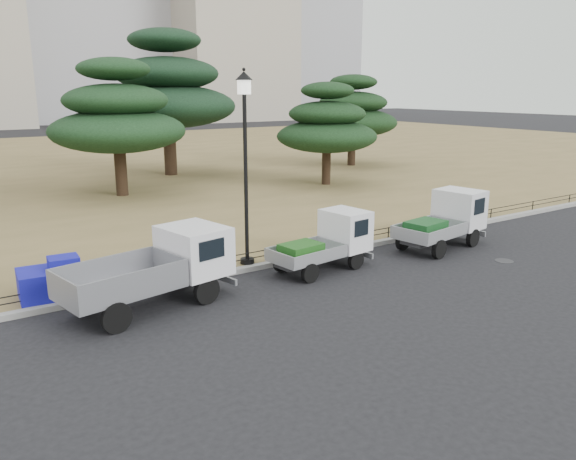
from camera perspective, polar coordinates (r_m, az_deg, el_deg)
ground at (r=16.21m, az=3.94°, el=-5.91°), size 220.00×220.00×0.00m
lawn at (r=43.99m, az=-21.22°, el=6.06°), size 120.00×56.00×0.15m
curb at (r=18.20m, az=-1.05°, el=-3.34°), size 120.00×0.25×0.16m
truck_large at (r=14.99m, az=-13.18°, el=-3.62°), size 4.67×2.55×1.93m
truck_kei_front at (r=17.68m, az=3.98°, el=-1.19°), size 3.49×1.81×1.77m
truck_kei_rear at (r=20.90m, az=15.66°, el=0.98°), size 3.94×2.15×1.96m
street_lamp at (r=17.18m, az=-4.39°, el=9.40°), size 0.53×0.53×5.90m
pipe_fence at (r=18.22m, az=-1.31°, el=-2.14°), size 38.00×0.04×0.40m
tarp_pile at (r=16.29m, az=-22.80°, el=-4.75°), size 1.71×1.30×1.08m
manhole at (r=19.97m, az=21.12°, el=-2.95°), size 0.60×0.60×0.01m
pine_center_left at (r=30.15m, az=-16.98°, el=10.90°), size 6.82×6.82×6.93m
pine_center_right at (r=36.86m, az=-12.18°, el=13.57°), size 8.49×8.49×9.00m
pine_east_near at (r=32.49m, az=3.98°, el=10.50°), size 5.73×5.73×5.79m
pine_east_far at (r=41.03m, az=6.58°, el=11.68°), size 6.36×6.36×6.39m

